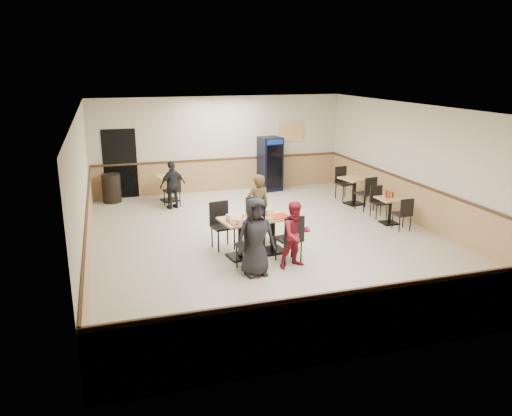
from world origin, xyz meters
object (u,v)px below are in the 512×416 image
object	(u,v)px
diner_woman_right	(296,235)
lone_diner	(173,185)
diner_man_opposite	(258,207)
side_table_near	(390,207)
back_table	(169,184)
main_table	(257,230)
diner_woman_left	(256,237)
pepsi_cooler	(270,164)
trash_bin	(112,188)
side_table_far	(354,187)

from	to	relation	value
diner_woman_right	lone_diner	distance (m)	5.29
diner_man_opposite	side_table_near	bearing A→B (deg)	174.87
diner_man_opposite	back_table	size ratio (longest dim) A/B	1.80
diner_man_opposite	side_table_near	size ratio (longest dim) A/B	2.26
main_table	diner_woman_left	xyz separation A→B (m)	(-0.34, -1.02, 0.22)
back_table	diner_man_opposite	bearing A→B (deg)	-68.86
main_table	lone_diner	bearing A→B (deg)	96.73
pepsi_cooler	trash_bin	bearing A→B (deg)	173.25
diner_man_opposite	back_table	world-z (taller)	diner_man_opposite
diner_woman_left	side_table_far	size ratio (longest dim) A/B	1.78
lone_diner	pepsi_cooler	world-z (taller)	pepsi_cooler
diner_woman_left	side_table_near	world-z (taller)	diner_woman_left
main_table	diner_man_opposite	xyz separation A→B (m)	(0.34, 1.02, 0.21)
side_table_near	pepsi_cooler	size ratio (longest dim) A/B	0.39
diner_woman_right	side_table_far	bearing A→B (deg)	37.65
main_table	diner_woman_left	size ratio (longest dim) A/B	1.08
side_table_near	trash_bin	distance (m)	7.97
diner_man_opposite	lone_diner	distance (m)	3.47
main_table	diner_woman_right	world-z (taller)	diner_woman_right
diner_man_opposite	lone_diner	world-z (taller)	diner_man_opposite
side_table_near	trash_bin	bearing A→B (deg)	147.66
trash_bin	diner_man_opposite	bearing A→B (deg)	-53.68
main_table	side_table_far	bearing A→B (deg)	28.29
diner_woman_left	main_table	bearing A→B (deg)	68.43
diner_woman_left	diner_woman_right	size ratio (longest dim) A/B	1.14
diner_woman_left	side_table_far	world-z (taller)	diner_woman_left
side_table_near	main_table	bearing A→B (deg)	-164.50
lone_diner	trash_bin	bearing A→B (deg)	-58.84
pepsi_cooler	diner_man_opposite	bearing A→B (deg)	-119.36
main_table	trash_bin	bearing A→B (deg)	108.56
lone_diner	side_table_near	distance (m)	5.94
side_table_far	diner_man_opposite	bearing A→B (deg)	-150.61
side_table_near	pepsi_cooler	bearing A→B (deg)	112.40
diner_woman_right	side_table_near	xyz separation A→B (m)	(3.35, 1.95, -0.23)
diner_woman_right	pepsi_cooler	size ratio (longest dim) A/B	0.79
lone_diner	trash_bin	size ratio (longest dim) A/B	1.59
side_table_far	trash_bin	xyz separation A→B (m)	(-6.75, 2.32, -0.10)
diner_woman_right	side_table_far	distance (m)	5.15
lone_diner	side_table_far	bearing A→B (deg)	145.35
diner_woman_left	diner_man_opposite	size ratio (longest dim) A/B	1.01
side_table_far	side_table_near	bearing A→B (deg)	-90.40
back_table	pepsi_cooler	world-z (taller)	pepsi_cooler
diner_man_opposite	pepsi_cooler	size ratio (longest dim) A/B	0.89
main_table	side_table_near	xyz separation A→B (m)	(3.89, 1.08, -0.11)
diner_woman_left	pepsi_cooler	size ratio (longest dim) A/B	0.89
diner_man_opposite	back_table	distance (m)	4.27
lone_diner	main_table	bearing A→B (deg)	83.78
diner_woman_right	trash_bin	xyz separation A→B (m)	(-3.38, 6.21, -0.25)
side_table_near	side_table_far	size ratio (longest dim) A/B	0.78
main_table	side_table_far	xyz separation A→B (m)	(3.90, 3.02, -0.03)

